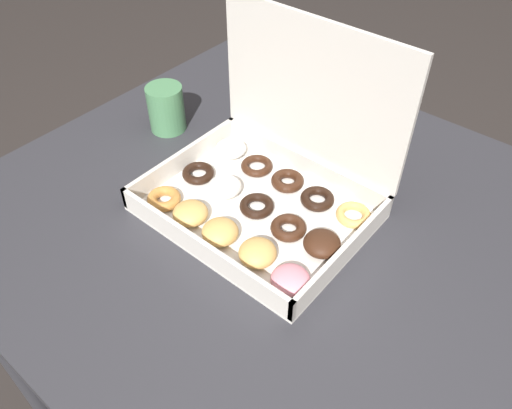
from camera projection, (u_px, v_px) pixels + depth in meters
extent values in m
plane|color=#2D2826|center=(272.00, 407.00, 1.36)|extent=(8.00, 8.00, 0.00)
cube|color=#2D2D33|center=(281.00, 221.00, 0.86)|extent=(1.02, 0.89, 0.03)
cylinder|color=#2D2D33|center=(2.00, 340.00, 1.11)|extent=(0.06, 0.06, 0.71)
cylinder|color=#2D2D33|center=(238.00, 166.00, 1.55)|extent=(0.06, 0.06, 0.71)
cube|color=silver|center=(256.00, 212.00, 0.85)|extent=(0.36, 0.27, 0.01)
cube|color=beige|center=(200.00, 248.00, 0.76)|extent=(0.36, 0.01, 0.04)
cube|color=beige|center=(303.00, 163.00, 0.90)|extent=(0.36, 0.01, 0.04)
cube|color=beige|center=(183.00, 160.00, 0.91)|extent=(0.01, 0.27, 0.04)
cube|color=beige|center=(345.00, 253.00, 0.75)|extent=(0.01, 0.27, 0.04)
cube|color=beige|center=(312.00, 92.00, 0.81)|extent=(0.36, 0.01, 0.25)
torus|color=#B77A38|center=(164.00, 199.00, 0.85)|extent=(0.06, 0.06, 0.02)
ellipsoid|color=tan|center=(190.00, 213.00, 0.82)|extent=(0.06, 0.06, 0.03)
ellipsoid|color=tan|center=(220.00, 232.00, 0.79)|extent=(0.06, 0.06, 0.03)
ellipsoid|color=tan|center=(258.00, 253.00, 0.75)|extent=(0.06, 0.06, 0.03)
ellipsoid|color=pink|center=(290.00, 280.00, 0.72)|extent=(0.06, 0.06, 0.03)
torus|color=black|center=(198.00, 173.00, 0.90)|extent=(0.06, 0.06, 0.02)
ellipsoid|color=white|center=(225.00, 187.00, 0.87)|extent=(0.06, 0.06, 0.03)
torus|color=black|center=(257.00, 206.00, 0.84)|extent=(0.06, 0.06, 0.02)
torus|color=#381E11|center=(288.00, 228.00, 0.80)|extent=(0.06, 0.06, 0.02)
ellipsoid|color=#381E11|center=(322.00, 244.00, 0.77)|extent=(0.06, 0.06, 0.03)
ellipsoid|color=white|center=(231.00, 149.00, 0.95)|extent=(0.06, 0.06, 0.03)
torus|color=#381E11|center=(257.00, 166.00, 0.92)|extent=(0.06, 0.06, 0.01)
torus|color=#381E11|center=(287.00, 181.00, 0.89)|extent=(0.06, 0.06, 0.02)
torus|color=black|center=(317.00, 199.00, 0.85)|extent=(0.06, 0.06, 0.02)
torus|color=tan|center=(353.00, 215.00, 0.83)|extent=(0.06, 0.06, 0.01)
cylinder|color=#4C8456|center=(166.00, 108.00, 1.00)|extent=(0.07, 0.07, 0.09)
cylinder|color=black|center=(163.00, 89.00, 0.97)|extent=(0.06, 0.06, 0.01)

